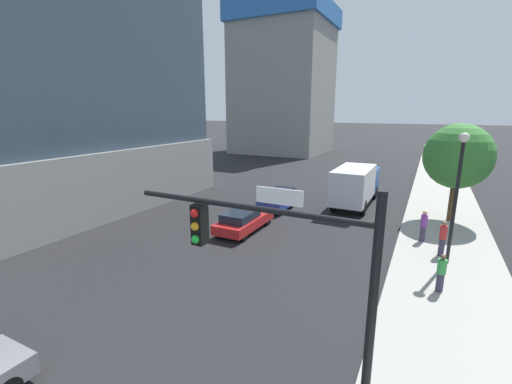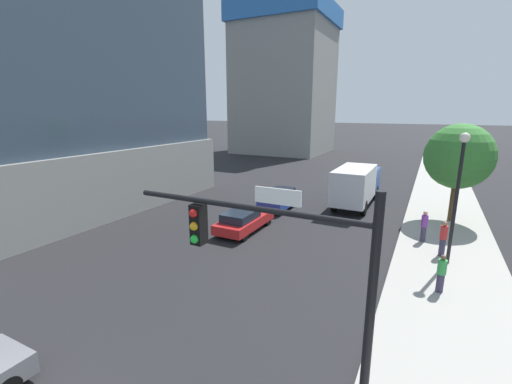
% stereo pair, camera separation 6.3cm
% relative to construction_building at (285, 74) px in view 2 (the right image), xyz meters
% --- Properties ---
extents(sidewalk, '(4.89, 120.00, 0.15)m').
position_rel_construction_building_xyz_m(sidewalk, '(24.95, -34.07, -13.15)').
color(sidewalk, '#9E9B93').
rests_on(sidewalk, ground).
extents(construction_building, '(16.82, 14.64, 33.60)m').
position_rel_construction_building_xyz_m(construction_building, '(0.00, 0.00, 0.00)').
color(construction_building, gray).
rests_on(construction_building, ground).
extents(traffic_light_pole, '(6.16, 0.48, 5.64)m').
position_rel_construction_building_xyz_m(traffic_light_pole, '(20.86, -49.90, -9.25)').
color(traffic_light_pole, black).
rests_on(traffic_light_pole, sidewalk).
extents(street_lamp, '(0.44, 0.44, 6.16)m').
position_rel_construction_building_xyz_m(street_lamp, '(24.90, -38.93, -9.08)').
color(street_lamp, black).
rests_on(street_lamp, sidewalk).
extents(street_tree, '(4.13, 4.13, 6.33)m').
position_rel_construction_building_xyz_m(street_tree, '(25.25, -31.48, -8.83)').
color(street_tree, brown).
rests_on(street_tree, sidewalk).
extents(car_red, '(1.89, 4.61, 1.35)m').
position_rel_construction_building_xyz_m(car_red, '(13.87, -39.16, -12.53)').
color(car_red, red).
rests_on(car_red, ground).
extents(car_blue, '(1.86, 4.51, 1.48)m').
position_rel_construction_building_xyz_m(car_blue, '(13.87, -33.43, -12.48)').
color(car_blue, '#233D9E').
rests_on(car_blue, ground).
extents(box_truck, '(2.40, 7.66, 3.11)m').
position_rel_construction_building_xyz_m(box_truck, '(18.80, -30.19, -11.46)').
color(box_truck, '#1E4799').
rests_on(box_truck, ground).
extents(pedestrian_purple_shirt, '(0.34, 0.34, 1.76)m').
position_rel_construction_building_xyz_m(pedestrian_purple_shirt, '(23.74, -36.42, -12.18)').
color(pedestrian_purple_shirt, '#38334C').
rests_on(pedestrian_purple_shirt, sidewalk).
extents(pedestrian_green_shirt, '(0.34, 0.34, 1.58)m').
position_rel_construction_building_xyz_m(pedestrian_green_shirt, '(24.54, -42.08, -12.28)').
color(pedestrian_green_shirt, '#38334C').
rests_on(pedestrian_green_shirt, sidewalk).
extents(pedestrian_red_shirt, '(0.34, 0.34, 1.80)m').
position_rel_construction_building_xyz_m(pedestrian_red_shirt, '(24.65, -38.10, -12.15)').
color(pedestrian_red_shirt, '#38334C').
rests_on(pedestrian_red_shirt, sidewalk).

